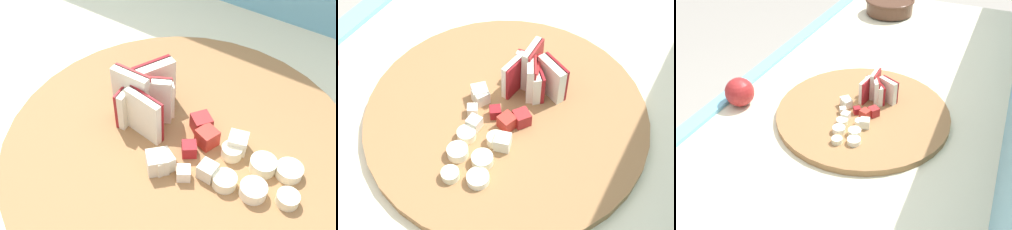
# 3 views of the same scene
# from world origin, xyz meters

# --- Properties ---
(tiled_countertop) EXTENTS (1.44, 0.67, 0.92)m
(tiled_countertop) POSITION_xyz_m (0.00, -0.00, 0.46)
(tiled_countertop) COLOR beige
(tiled_countertop) RESTS_ON ground
(cutting_board) EXTENTS (0.40, 0.40, 0.02)m
(cutting_board) POSITION_xyz_m (0.12, 0.02, 0.92)
(cutting_board) COLOR olive
(cutting_board) RESTS_ON tiled_countertop
(apple_wedge_fan) EXTENTS (0.07, 0.09, 0.07)m
(apple_wedge_fan) POSITION_xyz_m (0.06, 0.04, 0.95)
(apple_wedge_fan) COLOR #A32323
(apple_wedge_fan) RESTS_ON cutting_board
(apple_dice_pile) EXTENTS (0.09, 0.10, 0.02)m
(apple_dice_pile) POSITION_xyz_m (0.14, 0.02, 0.94)
(apple_dice_pile) COLOR beige
(apple_dice_pile) RESTS_ON cutting_board
(banana_slice_rows) EXTENTS (0.10, 0.07, 0.01)m
(banana_slice_rows) POSITION_xyz_m (0.21, 0.03, 0.93)
(banana_slice_rows) COLOR #F4EAC6
(banana_slice_rows) RESTS_ON cutting_board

